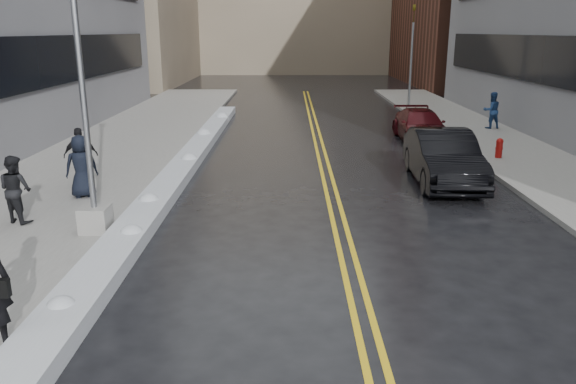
{
  "coord_description": "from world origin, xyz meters",
  "views": [
    {
      "loc": [
        1.25,
        -10.4,
        4.69
      ],
      "look_at": [
        1.21,
        1.35,
        1.3
      ],
      "focal_mm": 35.0,
      "sensor_mm": 36.0,
      "label": 1
    }
  ],
  "objects_px": {
    "lamppost": "(87,131)",
    "fire_hydrant": "(499,147)",
    "car_maroon": "(421,126)",
    "car_black": "(443,157)",
    "pedestrian_c": "(81,166)",
    "pedestrian_east": "(492,110)",
    "pedestrian_d": "(81,155)",
    "traffic_signal": "(412,53)",
    "pedestrian_b": "(15,189)"
  },
  "relations": [
    {
      "from": "lamppost",
      "to": "pedestrian_east",
      "type": "xyz_separation_m",
      "value": [
        14.22,
        14.51,
        -1.52
      ]
    },
    {
      "from": "pedestrian_d",
      "to": "traffic_signal",
      "type": "bearing_deg",
      "value": -143.59
    },
    {
      "from": "pedestrian_c",
      "to": "pedestrian_b",
      "type": "bearing_deg",
      "value": 48.03
    },
    {
      "from": "pedestrian_d",
      "to": "pedestrian_east",
      "type": "distance_m",
      "value": 18.99
    },
    {
      "from": "pedestrian_c",
      "to": "pedestrian_east",
      "type": "bearing_deg",
      "value": -164.22
    },
    {
      "from": "pedestrian_b",
      "to": "pedestrian_c",
      "type": "height_order",
      "value": "pedestrian_c"
    },
    {
      "from": "pedestrian_east",
      "to": "fire_hydrant",
      "type": "bearing_deg",
      "value": 64.52
    },
    {
      "from": "traffic_signal",
      "to": "pedestrian_b",
      "type": "bearing_deg",
      "value": -123.13
    },
    {
      "from": "lamppost",
      "to": "pedestrian_c",
      "type": "xyz_separation_m",
      "value": [
        -1.29,
        2.85,
        -1.5
      ]
    },
    {
      "from": "pedestrian_c",
      "to": "car_maroon",
      "type": "relative_size",
      "value": 0.38
    },
    {
      "from": "lamppost",
      "to": "car_black",
      "type": "xyz_separation_m",
      "value": [
        9.39,
        4.92,
        -1.7
      ]
    },
    {
      "from": "fire_hydrant",
      "to": "pedestrian_d",
      "type": "bearing_deg",
      "value": -165.85
    },
    {
      "from": "pedestrian_d",
      "to": "car_maroon",
      "type": "bearing_deg",
      "value": -163.65
    },
    {
      "from": "traffic_signal",
      "to": "car_maroon",
      "type": "bearing_deg",
      "value": -98.67
    },
    {
      "from": "lamppost",
      "to": "fire_hydrant",
      "type": "distance_m",
      "value": 14.81
    },
    {
      "from": "fire_hydrant",
      "to": "car_maroon",
      "type": "distance_m",
      "value": 4.52
    },
    {
      "from": "lamppost",
      "to": "car_maroon",
      "type": "bearing_deg",
      "value": 49.5
    },
    {
      "from": "lamppost",
      "to": "fire_hydrant",
      "type": "bearing_deg",
      "value": 33.04
    },
    {
      "from": "pedestrian_b",
      "to": "pedestrian_d",
      "type": "relative_size",
      "value": 0.98
    },
    {
      "from": "car_black",
      "to": "pedestrian_b",
      "type": "bearing_deg",
      "value": -157.53
    },
    {
      "from": "pedestrian_d",
      "to": "car_maroon",
      "type": "xyz_separation_m",
      "value": [
        12.15,
        7.61,
        -0.33
      ]
    },
    {
      "from": "car_maroon",
      "to": "car_black",
      "type": "bearing_deg",
      "value": -97.15
    },
    {
      "from": "pedestrian_c",
      "to": "car_maroon",
      "type": "distance_m",
      "value": 14.78
    },
    {
      "from": "lamppost",
      "to": "fire_hydrant",
      "type": "xyz_separation_m",
      "value": [
        12.3,
        8.0,
        -1.98
      ]
    },
    {
      "from": "fire_hydrant",
      "to": "pedestrian_d",
      "type": "relative_size",
      "value": 0.43
    },
    {
      "from": "pedestrian_d",
      "to": "pedestrian_b",
      "type": "bearing_deg",
      "value": 70.56
    },
    {
      "from": "pedestrian_d",
      "to": "pedestrian_east",
      "type": "height_order",
      "value": "pedestrian_east"
    },
    {
      "from": "lamppost",
      "to": "car_maroon",
      "type": "height_order",
      "value": "lamppost"
    },
    {
      "from": "fire_hydrant",
      "to": "pedestrian_east",
      "type": "distance_m",
      "value": 6.81
    },
    {
      "from": "fire_hydrant",
      "to": "lamppost",
      "type": "bearing_deg",
      "value": -146.96
    },
    {
      "from": "pedestrian_c",
      "to": "pedestrian_east",
      "type": "xyz_separation_m",
      "value": [
        15.51,
        11.66,
        -0.02
      ]
    },
    {
      "from": "pedestrian_b",
      "to": "car_black",
      "type": "bearing_deg",
      "value": -134.11
    },
    {
      "from": "car_maroon",
      "to": "fire_hydrant",
      "type": "bearing_deg",
      "value": -63.46
    },
    {
      "from": "lamppost",
      "to": "car_black",
      "type": "distance_m",
      "value": 10.74
    },
    {
      "from": "pedestrian_b",
      "to": "lamppost",
      "type": "bearing_deg",
      "value": -171.92
    },
    {
      "from": "pedestrian_b",
      "to": "car_black",
      "type": "height_order",
      "value": "pedestrian_b"
    },
    {
      "from": "fire_hydrant",
      "to": "car_black",
      "type": "height_order",
      "value": "car_black"
    },
    {
      "from": "traffic_signal",
      "to": "pedestrian_east",
      "type": "height_order",
      "value": "traffic_signal"
    },
    {
      "from": "car_black",
      "to": "pedestrian_east",
      "type": "bearing_deg",
      "value": 65.54
    },
    {
      "from": "pedestrian_d",
      "to": "car_maroon",
      "type": "height_order",
      "value": "pedestrian_d"
    },
    {
      "from": "fire_hydrant",
      "to": "pedestrian_b",
      "type": "bearing_deg",
      "value": -153.06
    },
    {
      "from": "fire_hydrant",
      "to": "pedestrian_b",
      "type": "distance_m",
      "value": 16.18
    },
    {
      "from": "lamppost",
      "to": "pedestrian_d",
      "type": "distance_m",
      "value": 5.04
    },
    {
      "from": "fire_hydrant",
      "to": "pedestrian_c",
      "type": "xyz_separation_m",
      "value": [
        -13.59,
        -5.15,
        0.49
      ]
    },
    {
      "from": "lamppost",
      "to": "pedestrian_east",
      "type": "relative_size",
      "value": 4.41
    },
    {
      "from": "pedestrian_c",
      "to": "traffic_signal",
      "type": "bearing_deg",
      "value": -145.52
    },
    {
      "from": "traffic_signal",
      "to": "car_black",
      "type": "relative_size",
      "value": 1.18
    },
    {
      "from": "lamppost",
      "to": "traffic_signal",
      "type": "bearing_deg",
      "value": 61.79
    },
    {
      "from": "pedestrian_d",
      "to": "lamppost",
      "type": "bearing_deg",
      "value": 97.26
    },
    {
      "from": "lamppost",
      "to": "car_black",
      "type": "bearing_deg",
      "value": 27.63
    }
  ]
}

